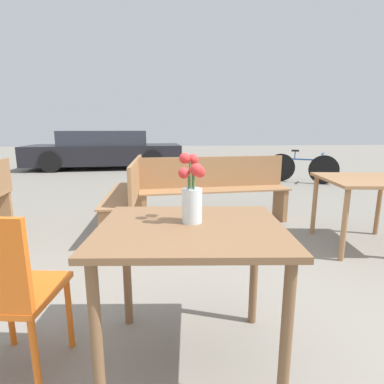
{
  "coord_description": "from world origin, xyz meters",
  "views": [
    {
      "loc": [
        -0.12,
        -1.39,
        1.21
      ],
      "look_at": [
        0.01,
        0.06,
        0.9
      ],
      "focal_mm": 28.0,
      "sensor_mm": 36.0,
      "label": 1
    }
  ],
  "objects_px": {
    "flower_vase": "(192,197)",
    "cafe_chair": "(3,289)",
    "bicycle": "(302,168)",
    "bench_far": "(214,186)",
    "table_back": "(367,188)",
    "table_front": "(191,248)",
    "parked_car": "(106,150)",
    "bench_near": "(129,193)"
  },
  "relations": [
    {
      "from": "flower_vase",
      "to": "cafe_chair",
      "type": "bearing_deg",
      "value": -171.26
    },
    {
      "from": "flower_vase",
      "to": "bicycle",
      "type": "relative_size",
      "value": 0.26
    },
    {
      "from": "flower_vase",
      "to": "bench_far",
      "type": "height_order",
      "value": "flower_vase"
    },
    {
      "from": "flower_vase",
      "to": "bicycle",
      "type": "bearing_deg",
      "value": 59.85
    },
    {
      "from": "bench_far",
      "to": "table_back",
      "type": "bearing_deg",
      "value": -35.37
    },
    {
      "from": "table_front",
      "to": "bicycle",
      "type": "height_order",
      "value": "table_front"
    },
    {
      "from": "table_front",
      "to": "parked_car",
      "type": "bearing_deg",
      "value": 103.68
    },
    {
      "from": "bench_near",
      "to": "bench_far",
      "type": "height_order",
      "value": "same"
    },
    {
      "from": "table_front",
      "to": "parked_car",
      "type": "xyz_separation_m",
      "value": [
        -1.98,
        8.12,
        -0.08
      ]
    },
    {
      "from": "bench_near",
      "to": "parked_car",
      "type": "bearing_deg",
      "value": 103.36
    },
    {
      "from": "flower_vase",
      "to": "cafe_chair",
      "type": "height_order",
      "value": "flower_vase"
    },
    {
      "from": "bench_far",
      "to": "parked_car",
      "type": "bearing_deg",
      "value": 113.46
    },
    {
      "from": "bench_far",
      "to": "table_front",
      "type": "bearing_deg",
      "value": -101.69
    },
    {
      "from": "parked_car",
      "to": "bicycle",
      "type": "bearing_deg",
      "value": -31.19
    },
    {
      "from": "bench_near",
      "to": "table_front",
      "type": "bearing_deg",
      "value": -75.46
    },
    {
      "from": "bench_far",
      "to": "parked_car",
      "type": "distance_m",
      "value": 6.22
    },
    {
      "from": "bicycle",
      "to": "parked_car",
      "type": "bearing_deg",
      "value": 148.81
    },
    {
      "from": "flower_vase",
      "to": "parked_car",
      "type": "relative_size",
      "value": 0.08
    },
    {
      "from": "flower_vase",
      "to": "cafe_chair",
      "type": "distance_m",
      "value": 0.97
    },
    {
      "from": "bench_near",
      "to": "parked_car",
      "type": "xyz_separation_m",
      "value": [
        -1.41,
        5.95,
        0.1
      ]
    },
    {
      "from": "table_front",
      "to": "parked_car",
      "type": "distance_m",
      "value": 8.36
    },
    {
      "from": "bench_near",
      "to": "table_back",
      "type": "relative_size",
      "value": 1.56
    },
    {
      "from": "table_back",
      "to": "bicycle",
      "type": "bearing_deg",
      "value": 74.18
    },
    {
      "from": "bench_far",
      "to": "cafe_chair",
      "type": "bearing_deg",
      "value": -118.74
    },
    {
      "from": "cafe_chair",
      "to": "bench_near",
      "type": "height_order",
      "value": "cafe_chair"
    },
    {
      "from": "table_back",
      "to": "bicycle",
      "type": "relative_size",
      "value": 0.7
    },
    {
      "from": "table_front",
      "to": "table_back",
      "type": "xyz_separation_m",
      "value": [
        1.91,
        1.42,
        -0.02
      ]
    },
    {
      "from": "bench_near",
      "to": "bicycle",
      "type": "bearing_deg",
      "value": 40.03
    },
    {
      "from": "bench_far",
      "to": "flower_vase",
      "type": "bearing_deg",
      "value": -101.73
    },
    {
      "from": "table_front",
      "to": "parked_car",
      "type": "relative_size",
      "value": 0.21
    },
    {
      "from": "bench_near",
      "to": "bicycle",
      "type": "height_order",
      "value": "bench_near"
    },
    {
      "from": "flower_vase",
      "to": "table_front",
      "type": "bearing_deg",
      "value": -99.91
    },
    {
      "from": "flower_vase",
      "to": "bench_far",
      "type": "distance_m",
      "value": 2.44
    },
    {
      "from": "table_front",
      "to": "table_back",
      "type": "distance_m",
      "value": 2.38
    },
    {
      "from": "table_back",
      "to": "bench_near",
      "type": "bearing_deg",
      "value": 162.95
    },
    {
      "from": "table_front",
      "to": "bench_near",
      "type": "height_order",
      "value": "bench_near"
    },
    {
      "from": "cafe_chair",
      "to": "table_back",
      "type": "distance_m",
      "value": 3.15
    },
    {
      "from": "table_back",
      "to": "parked_car",
      "type": "bearing_deg",
      "value": 120.07
    },
    {
      "from": "cafe_chair",
      "to": "bench_far",
      "type": "height_order",
      "value": "cafe_chair"
    },
    {
      "from": "cafe_chair",
      "to": "bench_near",
      "type": "xyz_separation_m",
      "value": [
        0.3,
        2.25,
        -0.04
      ]
    },
    {
      "from": "table_front",
      "to": "bicycle",
      "type": "xyz_separation_m",
      "value": [
        2.96,
        5.14,
        -0.3
      ]
    },
    {
      "from": "bicycle",
      "to": "bench_far",
      "type": "bearing_deg",
      "value": -132.12
    }
  ]
}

